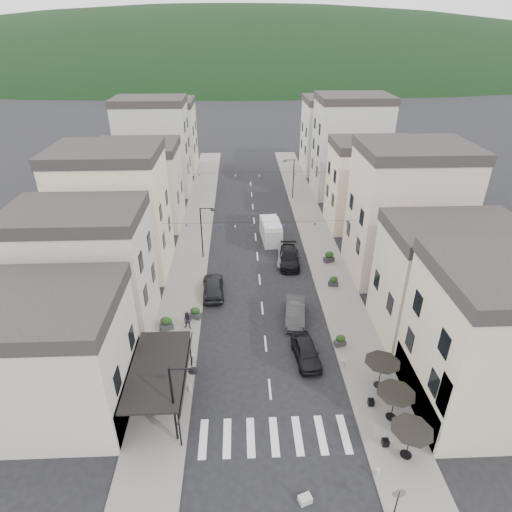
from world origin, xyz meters
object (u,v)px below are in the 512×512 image
Objects in this scene: parked_car_b at (295,312)px; parked_car_d at (289,257)px; pedestrian_a at (151,355)px; delivery_van at (271,230)px; pedestrian_b at (188,321)px; parked_car_e at (213,286)px; parked_car_c at (287,257)px; parked_car_a at (306,352)px.

parked_car_b reaches higher than parked_car_d.
delivery_van is at bearing 33.17° from pedestrian_a.
pedestrian_a is at bearing -104.77° from pedestrian_b.
parked_car_b is at bearing -89.85° from parked_car_d.
pedestrian_a reaches higher than parked_car_d.
delivery_van is 3.57× the size of pedestrian_a.
pedestrian_a is (-4.34, -9.54, 0.04)m from parked_car_e.
parked_car_c is 0.39m from parked_car_d.
parked_car_e is 3.02× the size of pedestrian_b.
pedestrian_b reaches higher than parked_car_d.
parked_car_b is at bearing 86.30° from parked_car_a.
parked_car_e is (-7.76, -5.92, 0.22)m from parked_car_c.
parked_car_b is 8.59m from parked_car_e.
parked_car_e is 3.25× the size of pedestrian_a.
pedestrian_a is at bearing -149.09° from parked_car_b.
delivery_van reaches higher than parked_car_d.
pedestrian_b is at bearing 150.66° from parked_car_a.
parked_car_e is at bearing 86.96° from pedestrian_b.
pedestrian_b is at bearing -166.10° from parked_car_b.
parked_car_d is 3.48× the size of pedestrian_a.
parked_car_d is (0.37, 15.19, 0.02)m from parked_car_a.
parked_car_d is at bearing -148.14° from parked_car_e.
delivery_van is at bearing 110.19° from parked_car_c.
pedestrian_b is (-8.31, -17.08, -0.30)m from delivery_van.
parked_car_c is (0.36, 10.28, -0.16)m from parked_car_b.
parked_car_c is 2.97× the size of pedestrian_a.
parked_car_e is (-7.99, -5.64, 0.08)m from parked_car_d.
delivery_van reaches higher than parked_car_e.
delivery_van reaches higher than pedestrian_a.
delivery_van is (-0.99, 15.96, 0.46)m from parked_car_b.
parked_car_c is 19.63m from pedestrian_a.
pedestrian_a is at bearing -121.02° from delivery_van.
parked_car_d is at bearing -43.99° from parked_car_c.
parked_car_b is 2.90× the size of pedestrian_b.
parked_car_c is at bearing 132.73° from parked_car_d.
pedestrian_a is (-12.10, -15.46, 0.25)m from parked_car_c.
parked_car_a is 15.47m from parked_car_c.
pedestrian_a is (-12.32, -15.18, 0.11)m from parked_car_d.
parked_car_c is 5.88m from delivery_van.
parked_car_b is 1.05× the size of parked_car_c.
parked_car_e is at bearing 156.57° from parked_car_b.
parked_car_a is 2.67× the size of pedestrian_b.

